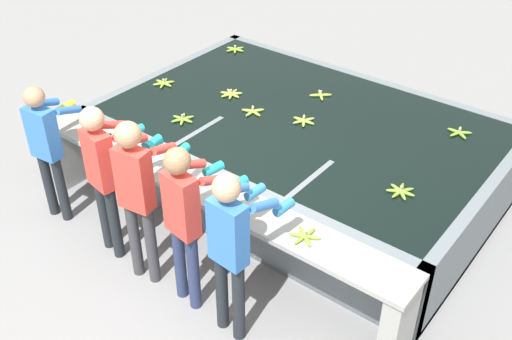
{
  "coord_description": "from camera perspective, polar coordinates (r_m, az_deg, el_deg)",
  "views": [
    {
      "loc": [
        3.27,
        -3.13,
        4.23
      ],
      "look_at": [
        0.0,
        1.05,
        0.6
      ],
      "focal_mm": 42.0,
      "sensor_mm": 36.0,
      "label": 1
    }
  ],
  "objects": [
    {
      "name": "worker_2",
      "position": [
        5.49,
        -11.2,
        -1.65
      ],
      "size": [
        0.48,
        0.74,
        1.75
      ],
      "color": "#38383D",
      "rests_on": "ground"
    },
    {
      "name": "banana_bunch_floating_8",
      "position": [
        7.73,
        -8.78,
        8.19
      ],
      "size": [
        0.28,
        0.26,
        0.08
      ],
      "color": "#8CB738",
      "rests_on": "wash_tank"
    },
    {
      "name": "ground_plane",
      "position": [
        6.2,
        -6.09,
        -8.94
      ],
      "size": [
        80.0,
        80.0,
        0.0
      ],
      "primitive_type": "plane",
      "color": "gray",
      "rests_on": "ground"
    },
    {
      "name": "work_ledge",
      "position": [
        5.92,
        -4.95,
        -3.47
      ],
      "size": [
        4.46,
        0.45,
        0.85
      ],
      "color": "#9E9E99",
      "rests_on": "ground"
    },
    {
      "name": "knife_0",
      "position": [
        6.73,
        -13.45,
        3.32
      ],
      "size": [
        0.29,
        0.24,
        0.02
      ],
      "color": "silver",
      "rests_on": "work_ledge"
    },
    {
      "name": "banana_bunch_ledge_0",
      "position": [
        5.17,
        4.66,
        -6.29
      ],
      "size": [
        0.27,
        0.28,
        0.08
      ],
      "color": "#7FAD33",
      "rests_on": "work_ledge"
    },
    {
      "name": "banana_bunch_floating_2",
      "position": [
        6.99,
        -0.29,
        5.62
      ],
      "size": [
        0.28,
        0.27,
        0.08
      ],
      "color": "#9EC642",
      "rests_on": "wash_tank"
    },
    {
      "name": "worker_0",
      "position": [
        6.61,
        -19.24,
        2.57
      ],
      "size": [
        0.46,
        0.73,
        1.6
      ],
      "color": "#1E2328",
      "rests_on": "ground"
    },
    {
      "name": "worker_4",
      "position": [
        4.87,
        -2.38,
        -6.87
      ],
      "size": [
        0.43,
        0.73,
        1.7
      ],
      "color": "#1E2328",
      "rests_on": "ground"
    },
    {
      "name": "wash_tank",
      "position": [
        7.11,
        4.25,
        1.89
      ],
      "size": [
        4.46,
        2.93,
        0.85
      ],
      "color": "slate",
      "rests_on": "ground"
    },
    {
      "name": "worker_1",
      "position": [
        5.9,
        -14.28,
        0.14
      ],
      "size": [
        0.48,
        0.74,
        1.68
      ],
      "color": "#1E2328",
      "rests_on": "ground"
    },
    {
      "name": "banana_bunch_floating_0",
      "position": [
        7.39,
        6.18,
        7.12
      ],
      "size": [
        0.23,
        0.23,
        0.08
      ],
      "color": "#93BC3D",
      "rests_on": "wash_tank"
    },
    {
      "name": "banana_bunch_floating_4",
      "position": [
        5.83,
        13.63,
        -1.98
      ],
      "size": [
        0.28,
        0.28,
        0.08
      ],
      "color": "#75A333",
      "rests_on": "wash_tank"
    },
    {
      "name": "banana_bunch_floating_6",
      "position": [
        7.38,
        -2.39,
        7.27
      ],
      "size": [
        0.28,
        0.28,
        0.08
      ],
      "color": "#9EC642",
      "rests_on": "wash_tank"
    },
    {
      "name": "banana_bunch_floating_1",
      "position": [
        8.63,
        -2.0,
        11.43
      ],
      "size": [
        0.28,
        0.27,
        0.08
      ],
      "color": "#7FAD33",
      "rests_on": "wash_tank"
    },
    {
      "name": "banana_bunch_floating_7",
      "position": [
        6.94,
        18.79,
        3.41
      ],
      "size": [
        0.27,
        0.28,
        0.08
      ],
      "color": "#75A333",
      "rests_on": "wash_tank"
    },
    {
      "name": "worker_3",
      "position": [
        5.19,
        -6.77,
        -4.16
      ],
      "size": [
        0.47,
        0.74,
        1.69
      ],
      "color": "navy",
      "rests_on": "ground"
    },
    {
      "name": "banana_bunch_floating_3",
      "position": [
        6.82,
        4.57,
        4.72
      ],
      "size": [
        0.28,
        0.26,
        0.08
      ],
      "color": "#93BC3D",
      "rests_on": "wash_tank"
    },
    {
      "name": "banana_bunch_floating_5",
      "position": [
        6.88,
        -6.99,
        4.85
      ],
      "size": [
        0.28,
        0.27,
        0.08
      ],
      "color": "#75A333",
      "rests_on": "wash_tank"
    }
  ]
}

